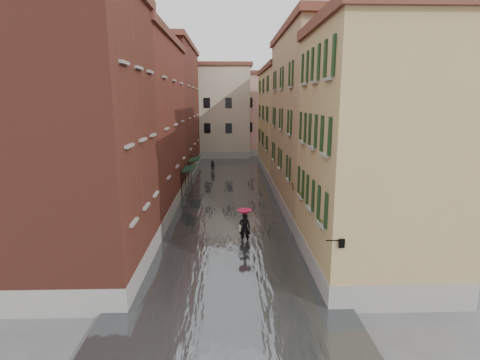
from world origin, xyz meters
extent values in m
plane|color=#545456|center=(0.00, 0.00, 0.00)|extent=(120.00, 120.00, 0.00)
cube|color=#464B4E|center=(0.00, 13.00, 0.10)|extent=(10.00, 60.00, 0.20)
cube|color=brown|center=(-7.00, -2.00, 6.50)|extent=(6.00, 8.00, 13.00)
cube|color=maroon|center=(-7.00, 9.00, 6.25)|extent=(6.00, 14.00, 12.50)
cube|color=brown|center=(-7.00, 24.00, 7.00)|extent=(6.00, 16.00, 14.00)
cube|color=tan|center=(7.00, -2.00, 5.75)|extent=(6.00, 8.00, 11.50)
cube|color=#997F5D|center=(7.00, 9.00, 6.50)|extent=(6.00, 14.00, 13.00)
cube|color=tan|center=(7.00, 24.00, 5.75)|extent=(6.00, 16.00, 11.50)
cube|color=#BDB196|center=(-3.00, 38.00, 6.50)|extent=(12.00, 9.00, 13.00)
cube|color=tan|center=(6.00, 40.00, 6.00)|extent=(10.00, 9.00, 12.00)
cube|color=black|center=(-3.45, 12.70, 2.55)|extent=(1.09, 3.19, 0.31)
cylinder|color=black|center=(-3.95, 11.11, 1.40)|extent=(0.06, 0.06, 2.80)
cylinder|color=black|center=(-3.95, 14.29, 1.40)|extent=(0.06, 0.06, 2.80)
cube|color=black|center=(-3.45, 17.89, 2.55)|extent=(1.09, 2.83, 0.31)
cylinder|color=black|center=(-3.95, 16.47, 1.40)|extent=(0.06, 0.06, 2.80)
cylinder|color=black|center=(-3.95, 19.30, 1.40)|extent=(0.06, 0.06, 2.80)
cylinder|color=black|center=(4.05, -6.00, 3.10)|extent=(0.60, 0.05, 0.05)
cube|color=black|center=(4.35, -6.00, 3.00)|extent=(0.22, 0.22, 0.35)
cube|color=beige|center=(4.35, -6.00, 3.00)|extent=(0.14, 0.14, 0.24)
cube|color=#9E6933|center=(4.12, -4.33, 3.15)|extent=(0.22, 0.85, 0.18)
imported|color=#265926|center=(4.12, -4.33, 3.57)|extent=(0.59, 0.51, 0.66)
cube|color=#9E6933|center=(4.12, 0.39, 3.15)|extent=(0.22, 0.85, 0.18)
imported|color=#265926|center=(4.12, 0.39, 3.57)|extent=(0.59, 0.51, 0.66)
cube|color=#9E6933|center=(4.12, 2.87, 3.15)|extent=(0.22, 0.85, 0.18)
imported|color=#265926|center=(4.12, 2.87, 3.57)|extent=(0.59, 0.51, 0.66)
imported|color=black|center=(0.95, 1.63, 0.93)|extent=(0.74, 0.54, 1.87)
cube|color=beige|center=(0.67, 1.68, 0.95)|extent=(0.08, 0.30, 0.38)
cylinder|color=black|center=(0.95, 1.63, 1.35)|extent=(0.02, 0.02, 1.00)
cone|color=#DB0E43|center=(0.95, 1.63, 1.92)|extent=(0.90, 0.90, 0.28)
imported|color=black|center=(-1.86, 23.82, 0.72)|extent=(0.81, 0.70, 1.44)
camera|label=1|loc=(0.06, -19.43, 8.37)|focal=28.00mm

